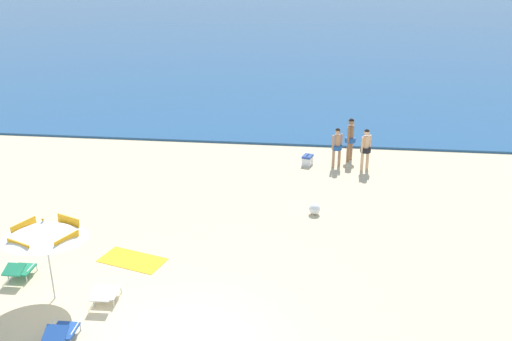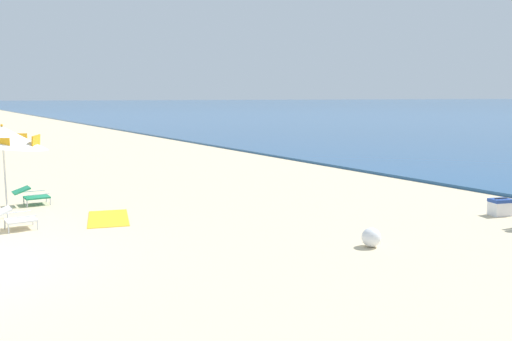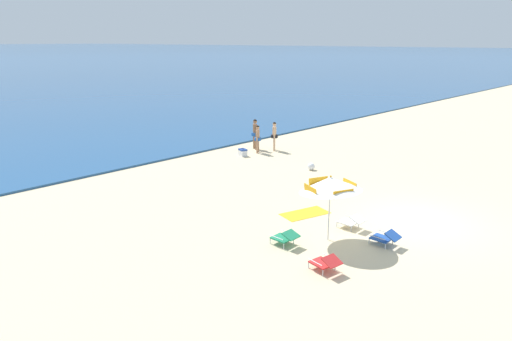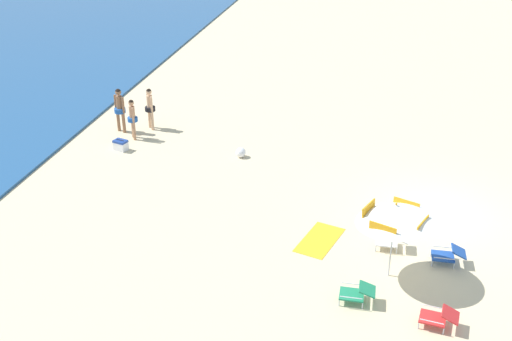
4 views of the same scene
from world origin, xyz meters
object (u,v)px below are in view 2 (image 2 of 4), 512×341
(lounge_chair_facing_sea, at_px, (14,217))
(cooler_box, at_px, (500,207))
(lounge_chair_beside_umbrella, at_px, (31,195))
(beach_towel, at_px, (108,218))
(beach_ball, at_px, (371,237))
(beach_umbrella_striped_main, at_px, (2,137))

(lounge_chair_facing_sea, xyz_separation_m, cooler_box, (4.58, 10.08, -0.07))
(lounge_chair_beside_umbrella, relative_size, cooler_box, 1.54)
(beach_towel, bearing_deg, lounge_chair_facing_sea, -89.61)
(beach_ball, bearing_deg, beach_towel, -144.63)
(lounge_chair_beside_umbrella, distance_m, lounge_chair_facing_sea, 2.72)
(beach_umbrella_striped_main, height_order, lounge_chair_facing_sea, beach_umbrella_striped_main)
(lounge_chair_facing_sea, bearing_deg, beach_umbrella_striped_main, 178.78)
(lounge_chair_beside_umbrella, xyz_separation_m, beach_ball, (7.56, 4.77, -0.09))
(lounge_chair_facing_sea, height_order, beach_ball, lounge_chair_facing_sea)
(lounge_chair_beside_umbrella, xyz_separation_m, cooler_box, (7.19, 9.31, -0.07))
(beach_umbrella_striped_main, height_order, beach_towel, beach_umbrella_striped_main)
(beach_towel, bearing_deg, beach_ball, 35.37)
(lounge_chair_facing_sea, height_order, cooler_box, lounge_chair_facing_sea)
(lounge_chair_beside_umbrella, distance_m, beach_towel, 2.89)
(cooler_box, bearing_deg, beach_umbrella_striped_main, -120.44)
(beach_ball, xyz_separation_m, beach_towel, (-4.97, -3.53, -0.18))
(cooler_box, height_order, beach_towel, cooler_box)
(cooler_box, bearing_deg, lounge_chair_beside_umbrella, -127.69)
(beach_umbrella_striped_main, xyz_separation_m, beach_towel, (1.31, 1.98, -1.90))
(beach_ball, bearing_deg, lounge_chair_beside_umbrella, -147.77)
(beach_ball, bearing_deg, beach_umbrella_striped_main, -138.72)
(lounge_chair_facing_sea, bearing_deg, cooler_box, 65.54)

